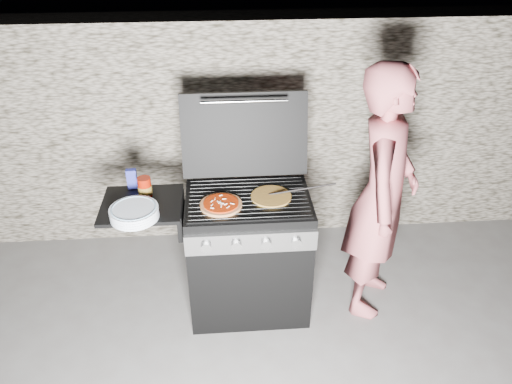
{
  "coord_description": "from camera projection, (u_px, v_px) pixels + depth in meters",
  "views": [
    {
      "loc": [
        -0.15,
        -2.66,
        2.61
      ],
      "look_at": [
        0.05,
        0.0,
        0.95
      ],
      "focal_mm": 35.0,
      "sensor_mm": 36.0,
      "label": 1
    }
  ],
  "objects": [
    {
      "name": "person",
      "position": [
        382.0,
        196.0,
        3.23
      ],
      "size": [
        0.65,
        0.76,
        1.77
      ],
      "primitive_type": "imported",
      "rotation": [
        0.0,
        0.0,
        1.16
      ],
      "color": "#AE5358",
      "rests_on": "ground"
    },
    {
      "name": "sauce_jar",
      "position": [
        145.0,
        187.0,
        3.16
      ],
      "size": [
        0.1,
        0.1,
        0.13
      ],
      "primitive_type": "cylinder",
      "rotation": [
        0.0,
        0.0,
        0.21
      ],
      "color": "maroon",
      "rests_on": "gas_grill"
    },
    {
      "name": "plate_stack",
      "position": [
        134.0,
        213.0,
        2.97
      ],
      "size": [
        0.31,
        0.31,
        0.07
      ],
      "primitive_type": "cylinder",
      "rotation": [
        0.0,
        0.0,
        0.08
      ],
      "color": "white",
      "rests_on": "gas_grill"
    },
    {
      "name": "blue_carton",
      "position": [
        132.0,
        179.0,
        3.24
      ],
      "size": [
        0.07,
        0.04,
        0.14
      ],
      "primitive_type": "cube",
      "rotation": [
        0.0,
        0.0,
        0.06
      ],
      "color": "navy",
      "rests_on": "gas_grill"
    },
    {
      "name": "pizza_plain",
      "position": [
        271.0,
        196.0,
        3.16
      ],
      "size": [
        0.28,
        0.28,
        0.01
      ],
      "primitive_type": "cylinder",
      "rotation": [
        0.0,
        0.0,
        0.08
      ],
      "color": "gold",
      "rests_on": "gas_grill"
    },
    {
      "name": "ground",
      "position": [
        249.0,
        303.0,
        3.64
      ],
      "size": [
        50.0,
        50.0,
        0.0
      ],
      "primitive_type": "plane",
      "color": "#54504D"
    },
    {
      "name": "stone_wall",
      "position": [
        240.0,
        130.0,
        4.05
      ],
      "size": [
        8.0,
        0.35,
        1.8
      ],
      "primitive_type": "cube",
      "color": "#A19585",
      "rests_on": "ground"
    },
    {
      "name": "gas_grill",
      "position": [
        212.0,
        256.0,
        3.38
      ],
      "size": [
        1.34,
        0.79,
        0.91
      ],
      "primitive_type": null,
      "color": "black",
      "rests_on": "ground"
    },
    {
      "name": "tongs",
      "position": [
        301.0,
        189.0,
        3.16
      ],
      "size": [
        0.45,
        0.03,
        0.09
      ],
      "primitive_type": "cylinder",
      "rotation": [
        0.0,
        1.4,
        -0.05
      ],
      "color": "black",
      "rests_on": "gas_grill"
    },
    {
      "name": "pizza_topped",
      "position": [
        221.0,
        204.0,
        3.07
      ],
      "size": [
        0.34,
        0.34,
        0.03
      ],
      "primitive_type": null,
      "rotation": [
        0.0,
        0.0,
        0.4
      ],
      "color": "tan",
      "rests_on": "gas_grill"
    }
  ]
}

